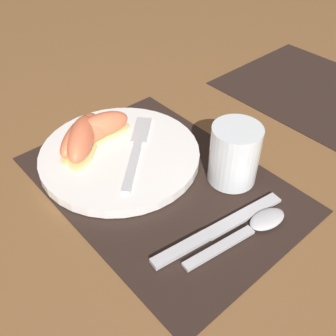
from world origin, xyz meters
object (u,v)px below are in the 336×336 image
object	(u,v)px
fork	(138,146)
citrus_wedge_3	(82,140)
spoon	(255,226)
citrus_wedge_0	(101,127)
citrus_wedge_2	(80,136)
juice_glass	(234,157)
plate	(120,155)
knife	(217,230)
citrus_wedge_1	(96,132)

from	to	relation	value
fork	citrus_wedge_3	distance (m)	0.09
spoon	citrus_wedge_0	xyz separation A→B (m)	(-0.30, -0.05, 0.03)
citrus_wedge_2	juice_glass	bearing A→B (deg)	33.42
plate	knife	distance (m)	0.22
citrus_wedge_0	fork	bearing A→B (deg)	21.28
plate	juice_glass	distance (m)	0.19
citrus_wedge_1	citrus_wedge_2	distance (m)	0.03
knife	citrus_wedge_0	bearing A→B (deg)	-179.31
citrus_wedge_1	spoon	bearing A→B (deg)	11.39
fork	citrus_wedge_1	xyz separation A→B (m)	(-0.06, -0.04, 0.01)
citrus_wedge_0	juice_glass	bearing A→B (deg)	25.70
plate	fork	size ratio (longest dim) A/B	1.73
plate	juice_glass	xyz separation A→B (m)	(0.16, 0.11, 0.03)
citrus_wedge_0	citrus_wedge_2	distance (m)	0.04
juice_glass	knife	size ratio (longest dim) A/B	0.44
knife	spoon	world-z (taller)	spoon
juice_glass	citrus_wedge_0	size ratio (longest dim) A/B	0.88
plate	citrus_wedge_0	size ratio (longest dim) A/B	2.44
juice_glass	fork	bearing A→B (deg)	-152.38
fork	citrus_wedge_2	distance (m)	0.10
juice_glass	knife	bearing A→B (deg)	-58.32
juice_glass	knife	xyz separation A→B (m)	(0.06, -0.10, -0.04)
plate	spoon	world-z (taller)	plate
juice_glass	citrus_wedge_0	distance (m)	0.24
citrus_wedge_1	citrus_wedge_3	world-z (taller)	citrus_wedge_3
citrus_wedge_1	citrus_wedge_2	xyz separation A→B (m)	(-0.01, -0.03, 0.00)
juice_glass	citrus_wedge_1	world-z (taller)	juice_glass
citrus_wedge_1	fork	bearing A→B (deg)	31.52
juice_glass	spoon	world-z (taller)	juice_glass
fork	citrus_wedge_1	distance (m)	0.08
spoon	citrus_wedge_1	bearing A→B (deg)	-168.61
citrus_wedge_0	citrus_wedge_3	xyz separation A→B (m)	(0.01, -0.05, 0.00)
plate	citrus_wedge_2	size ratio (longest dim) A/B	2.10
juice_glass	citrus_wedge_1	xyz separation A→B (m)	(-0.21, -0.12, -0.01)
citrus_wedge_1	citrus_wedge_3	bearing A→B (deg)	-76.16
fork	citrus_wedge_3	world-z (taller)	citrus_wedge_3
juice_glass	citrus_wedge_0	xyz separation A→B (m)	(-0.21, -0.10, -0.01)
plate	citrus_wedge_1	world-z (taller)	citrus_wedge_1
plate	citrus_wedge_1	distance (m)	0.06
citrus_wedge_3	citrus_wedge_0	bearing A→B (deg)	102.28
spoon	citrus_wedge_0	distance (m)	0.31
spoon	citrus_wedge_2	bearing A→B (deg)	-164.08
citrus_wedge_0	knife	bearing A→B (deg)	0.69
spoon	citrus_wedge_3	distance (m)	0.31
plate	knife	xyz separation A→B (m)	(0.22, 0.01, -0.01)
citrus_wedge_1	citrus_wedge_2	bearing A→B (deg)	-103.74
knife	citrus_wedge_0	xyz separation A→B (m)	(-0.27, -0.00, 0.03)
plate	fork	bearing A→B (deg)	71.32
citrus_wedge_1	citrus_wedge_2	world-z (taller)	citrus_wedge_2
citrus_wedge_0	citrus_wedge_2	xyz separation A→B (m)	(-0.00, -0.04, -0.00)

